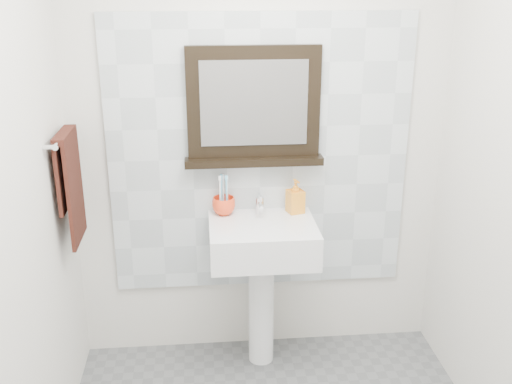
% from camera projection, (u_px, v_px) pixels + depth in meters
% --- Properties ---
extents(back_wall, '(2.00, 0.01, 2.50)m').
position_uv_depth(back_wall, '(260.00, 139.00, 3.17)').
color(back_wall, silver).
rests_on(back_wall, ground).
extents(left_wall, '(0.01, 2.20, 2.50)m').
position_uv_depth(left_wall, '(2.00, 228.00, 2.05)').
color(left_wall, silver).
rests_on(left_wall, ground).
extents(splashback, '(1.60, 0.02, 1.50)m').
position_uv_depth(splashback, '(260.00, 157.00, 3.19)').
color(splashback, silver).
rests_on(splashback, back_wall).
extents(pedestal_sink, '(0.55, 0.44, 0.96)m').
position_uv_depth(pedestal_sink, '(262.00, 255.00, 3.15)').
color(pedestal_sink, white).
rests_on(pedestal_sink, ground).
extents(toothbrush_cup, '(0.14, 0.14, 0.10)m').
position_uv_depth(toothbrush_cup, '(224.00, 206.00, 3.19)').
color(toothbrush_cup, '#FF451E').
rests_on(toothbrush_cup, pedestal_sink).
extents(toothbrushes, '(0.05, 0.04, 0.21)m').
position_uv_depth(toothbrushes, '(224.00, 192.00, 3.16)').
color(toothbrushes, white).
rests_on(toothbrushes, toothbrush_cup).
extents(soap_dispenser, '(0.10, 0.10, 0.18)m').
position_uv_depth(soap_dispenser, '(295.00, 196.00, 3.20)').
color(soap_dispenser, orange).
rests_on(soap_dispenser, pedestal_sink).
extents(framed_mirror, '(0.73, 0.11, 0.61)m').
position_uv_depth(framed_mirror, '(254.00, 109.00, 3.07)').
color(framed_mirror, black).
rests_on(framed_mirror, back_wall).
extents(towel_bar, '(0.07, 0.40, 0.03)m').
position_uv_depth(towel_bar, '(64.00, 136.00, 2.79)').
color(towel_bar, silver).
rests_on(towel_bar, left_wall).
extents(hand_towel, '(0.06, 0.30, 0.55)m').
position_uv_depth(hand_towel, '(70.00, 179.00, 2.86)').
color(hand_towel, black).
rests_on(hand_towel, towel_bar).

